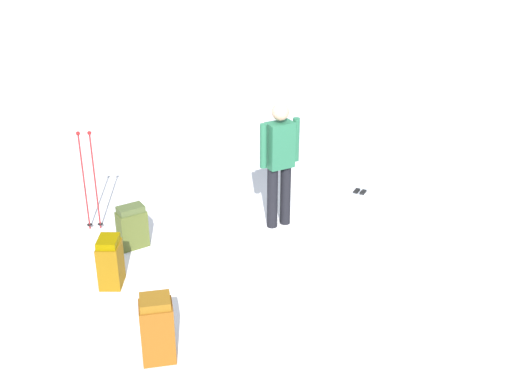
{
  "coord_description": "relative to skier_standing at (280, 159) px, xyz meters",
  "views": [
    {
      "loc": [
        -1.3,
        6.95,
        4.04
      ],
      "look_at": [
        0.0,
        0.0,
        0.7
      ],
      "focal_mm": 44.24,
      "sensor_mm": 36.0,
      "label": 1
    }
  ],
  "objects": [
    {
      "name": "backpack_small_spare",
      "position": [
        0.72,
        2.89,
        -0.62
      ],
      "size": [
        0.39,
        0.37,
        0.69
      ],
      "color": "brown",
      "rests_on": "ground_plane"
    },
    {
      "name": "ski_pair_near",
      "position": [
        -1.05,
        -1.18,
        -0.94
      ],
      "size": [
        0.72,
        1.97,
        0.05
      ],
      "color": "silver",
      "rests_on": "ground_plane"
    },
    {
      "name": "backpack_large_dark",
      "position": [
        1.65,
        1.77,
        -0.66
      ],
      "size": [
        0.3,
        0.36,
        0.6
      ],
      "color": "#82560B",
      "rests_on": "ground_plane"
    },
    {
      "name": "ski_poles_planted_near",
      "position": [
        2.39,
        0.56,
        -0.19
      ],
      "size": [
        0.2,
        0.11,
        1.37
      ],
      "color": "maroon",
      "rests_on": "ground_plane"
    },
    {
      "name": "skier_standing",
      "position": [
        0.0,
        0.0,
        0.0
      ],
      "size": [
        0.46,
        0.39,
        1.7
      ],
      "color": "black",
      "rests_on": "ground_plane"
    },
    {
      "name": "ground_plane",
      "position": [
        0.22,
        0.5,
        -0.95
      ],
      "size": [
        80.0,
        80.0,
        0.0
      ],
      "primitive_type": "plane",
      "color": "white"
    },
    {
      "name": "backpack_bright",
      "position": [
        1.72,
        0.91,
        -0.68
      ],
      "size": [
        0.41,
        0.4,
        0.56
      ],
      "color": "#4B5523",
      "rests_on": "ground_plane"
    }
  ]
}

